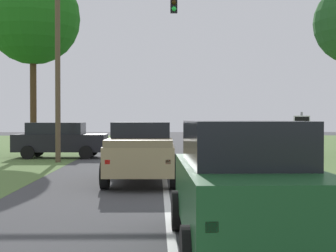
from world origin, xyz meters
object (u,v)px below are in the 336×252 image
pickup_truck_lead (142,152)px  traffic_light (88,44)px  red_suv_near (243,183)px  keep_moving_sign (302,134)px  extra_tree_1 (33,18)px  crossing_suv_far (60,139)px

pickup_truck_lead → traffic_light: (-2.71, 7.40, 4.49)m
pickup_truck_lead → traffic_light: size_ratio=0.58×
red_suv_near → keep_moving_sign: (3.88, 10.13, 0.41)m
keep_moving_sign → extra_tree_1: extra_tree_1 is taller
red_suv_near → keep_moving_sign: 10.86m
red_suv_near → traffic_light: size_ratio=0.55×
traffic_light → crossing_suv_far: 5.52m
keep_moving_sign → extra_tree_1: size_ratio=0.22×
red_suv_near → pickup_truck_lead: size_ratio=0.95×
red_suv_near → extra_tree_1: size_ratio=0.45×
pickup_truck_lead → keep_moving_sign: bearing=20.3°
extra_tree_1 → pickup_truck_lead: bearing=-62.5°
red_suv_near → traffic_light: (-4.52, 15.43, 4.43)m
crossing_suv_far → red_suv_near: bearing=-70.6°
traffic_light → crossing_suv_far: (-1.83, 2.60, -4.51)m
crossing_suv_far → extra_tree_1: bearing=127.9°
red_suv_near → extra_tree_1: (-8.32, 20.56, 6.67)m
red_suv_near → crossing_suv_far: red_suv_near is taller
pickup_truck_lead → extra_tree_1: 15.65m
traffic_light → extra_tree_1: bearing=126.6°
keep_moving_sign → crossing_suv_far: 12.93m
traffic_light → crossing_suv_far: size_ratio=1.82×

